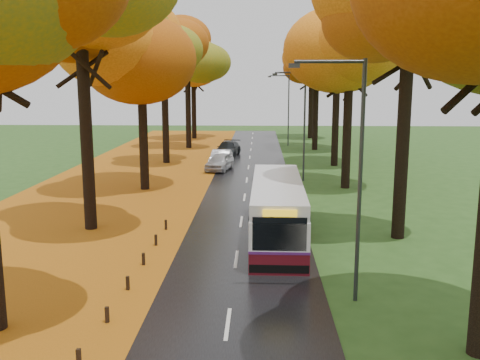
# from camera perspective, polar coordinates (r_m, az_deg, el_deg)

# --- Properties ---
(road) EXTENTS (6.50, 90.00, 0.04)m
(road) POSITION_cam_1_polar(r_m,az_deg,el_deg) (34.93, 0.53, -1.52)
(road) COLOR black
(road) RESTS_ON ground
(centre_line) EXTENTS (0.12, 90.00, 0.01)m
(centre_line) POSITION_cam_1_polar(r_m,az_deg,el_deg) (34.92, 0.53, -1.49)
(centre_line) COLOR silver
(centre_line) RESTS_ON road
(leaf_verge) EXTENTS (12.00, 90.00, 0.02)m
(leaf_verge) POSITION_cam_1_polar(r_m,az_deg,el_deg) (36.30, -13.83, -1.39)
(leaf_verge) COLOR #8C4E0C
(leaf_verge) RESTS_ON ground
(leaf_drift) EXTENTS (0.90, 90.00, 0.01)m
(leaf_drift) POSITION_cam_1_polar(r_m,az_deg,el_deg) (35.13, -4.45, -1.45)
(leaf_drift) COLOR #B26012
(leaf_drift) RESTS_ON road
(trees_left) EXTENTS (9.20, 74.00, 13.88)m
(trees_left) POSITION_cam_1_polar(r_m,az_deg,el_deg) (37.17, -10.82, 13.77)
(trees_left) COLOR black
(trees_left) RESTS_ON ground
(trees_right) EXTENTS (9.30, 74.20, 13.96)m
(trees_right) POSITION_cam_1_polar(r_m,az_deg,el_deg) (36.68, 12.30, 14.01)
(trees_right) COLOR black
(trees_right) RESTS_ON ground
(bollard_row) EXTENTS (0.11, 23.51, 0.52)m
(bollard_row) POSITION_cam_1_polar(r_m,az_deg,el_deg) (16.21, -15.30, -15.64)
(bollard_row) COLOR black
(bollard_row) RESTS_ON ground
(streetlamp_near) EXTENTS (2.45, 0.18, 8.00)m
(streetlamp_near) POSITION_cam_1_polar(r_m,az_deg,el_deg) (17.60, 11.96, 1.82)
(streetlamp_near) COLOR #333538
(streetlamp_near) RESTS_ON ground
(streetlamp_mid) EXTENTS (2.45, 0.18, 8.00)m
(streetlamp_mid) POSITION_cam_1_polar(r_m,az_deg,el_deg) (39.35, 6.54, 6.67)
(streetlamp_mid) COLOR #333538
(streetlamp_mid) RESTS_ON ground
(streetlamp_far) EXTENTS (2.45, 0.18, 8.00)m
(streetlamp_far) POSITION_cam_1_polar(r_m,az_deg,el_deg) (61.27, 4.97, 8.05)
(streetlamp_far) COLOR #333538
(streetlamp_far) RESTS_ON ground
(bus) EXTENTS (2.48, 10.25, 2.69)m
(bus) POSITION_cam_1_polar(r_m,az_deg,el_deg) (25.07, 3.97, -3.02)
(bus) COLOR #4F0C15
(bus) RESTS_ON road
(car_white) EXTENTS (2.50, 4.43, 1.42)m
(car_white) POSITION_cam_1_polar(r_m,az_deg,el_deg) (44.15, -2.19, 1.97)
(car_white) COLOR #B8B8BD
(car_white) RESTS_ON road
(car_silver) EXTENTS (1.83, 4.53, 1.46)m
(car_silver) POSITION_cam_1_polar(r_m,az_deg,el_deg) (45.55, -2.05, 2.26)
(car_silver) COLOR #9C9FA4
(car_silver) RESTS_ON road
(car_dark) EXTENTS (2.62, 5.08, 1.41)m
(car_dark) POSITION_cam_1_polar(r_m,az_deg,el_deg) (52.71, -1.30, 3.36)
(car_dark) COLOR black
(car_dark) RESTS_ON road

